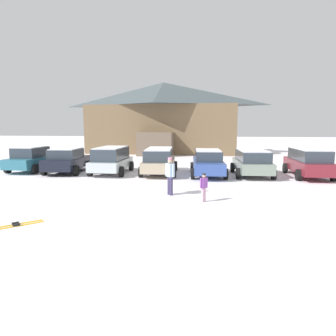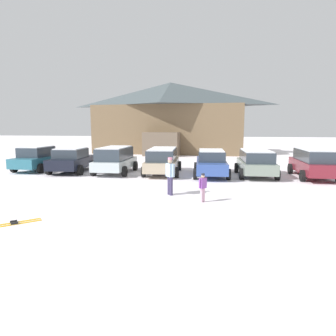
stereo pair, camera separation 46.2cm
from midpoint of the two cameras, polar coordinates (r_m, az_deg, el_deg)
The scene contains 12 objects.
ground at distance 8.30m, azimuth -15.62°, elevation -13.73°, with size 160.00×160.00×0.00m, color white.
ski_lodge at distance 35.04m, azimuth 0.82°, elevation 9.64°, with size 17.28×9.94×7.95m.
parked_teal_hatchback at distance 22.45m, azimuth -22.97°, elevation 1.75°, with size 2.15×4.27×1.66m.
parked_black_sedan at distance 20.70m, azimuth -17.22°, elevation 1.50°, with size 2.47×4.15×1.61m.
parked_silver_wagon at distance 19.57m, azimuth -9.38°, elevation 1.68°, with size 2.23×4.18×1.70m.
parked_beige_suv at distance 19.10m, azimuth -0.33°, elevation 1.56°, with size 2.47×4.85×1.64m.
parked_blue_hatchback at distance 18.53m, azimuth 8.90°, elevation 1.04°, with size 2.32×4.80×1.61m.
parked_grey_wagon at distance 18.94m, azimuth 17.06°, elevation 1.10°, with size 2.36×4.23×1.60m.
parked_maroon_van at distance 19.64m, azimuth 26.57°, elevation 0.99°, with size 2.10×4.53×1.72m.
skier_adult_in_blue_parka at distance 13.16m, azimuth 1.41°, elevation -1.13°, with size 0.44×0.51×1.67m.
skier_child_in_purple_jacket at distance 12.07m, azimuth 7.74°, elevation -3.42°, with size 0.31×0.35×1.16m.
pair_of_skis at distance 10.56m, azimuth -25.94°, elevation -9.40°, with size 1.28×1.23×0.08m.
Camera 2 is at (3.59, -6.93, 3.03)m, focal length 32.00 mm.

